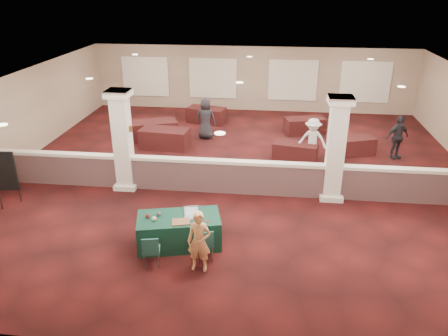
# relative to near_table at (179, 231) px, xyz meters

# --- Properties ---
(ground) EXTENTS (16.00, 16.00, 0.00)m
(ground) POSITION_rel_near_table_xyz_m (1.10, 4.57, -0.39)
(ground) COLOR #401010
(ground) RESTS_ON ground
(wall_back) EXTENTS (16.00, 0.04, 3.20)m
(wall_back) POSITION_rel_near_table_xyz_m (1.10, 12.57, 1.21)
(wall_back) COLOR gray
(wall_back) RESTS_ON ground
(wall_front) EXTENTS (16.00, 0.04, 3.20)m
(wall_front) POSITION_rel_near_table_xyz_m (1.10, -3.43, 1.21)
(wall_front) COLOR gray
(wall_front) RESTS_ON ground
(wall_left) EXTENTS (0.04, 16.00, 3.20)m
(wall_left) POSITION_rel_near_table_xyz_m (-6.90, 4.57, 1.21)
(wall_left) COLOR gray
(wall_left) RESTS_ON ground
(ceiling) EXTENTS (16.00, 16.00, 0.02)m
(ceiling) POSITION_rel_near_table_xyz_m (1.10, 4.57, 2.81)
(ceiling) COLOR white
(ceiling) RESTS_ON wall_back
(partition_wall) EXTENTS (15.60, 0.28, 1.10)m
(partition_wall) POSITION_rel_near_table_xyz_m (1.10, 3.07, 0.17)
(partition_wall) COLOR brown
(partition_wall) RESTS_ON ground
(column_left) EXTENTS (0.72, 0.72, 3.20)m
(column_left) POSITION_rel_near_table_xyz_m (-2.40, 3.07, 1.24)
(column_left) COLOR white
(column_left) RESTS_ON ground
(column_right) EXTENTS (0.72, 0.72, 3.20)m
(column_right) POSITION_rel_near_table_xyz_m (4.10, 3.07, 1.24)
(column_right) COLOR white
(column_right) RESTS_ON ground
(sconce_left) EXTENTS (0.12, 0.12, 0.18)m
(sconce_left) POSITION_rel_near_table_xyz_m (-2.68, 3.07, 1.61)
(sconce_left) COLOR brown
(sconce_left) RESTS_ON column_left
(sconce_right) EXTENTS (0.12, 0.12, 0.18)m
(sconce_right) POSITION_rel_near_table_xyz_m (-2.12, 3.07, 1.61)
(sconce_right) COLOR brown
(sconce_right) RESTS_ON column_left
(near_table) EXTENTS (2.24, 1.49, 0.79)m
(near_table) POSITION_rel_near_table_xyz_m (0.00, 0.00, 0.00)
(near_table) COLOR #0E3327
(near_table) RESTS_ON ground
(conf_chair_main) EXTENTS (0.54, 0.55, 0.85)m
(conf_chair_main) POSITION_rel_near_table_xyz_m (0.75, -0.62, 0.11)
(conf_chair_main) COLOR #1D5357
(conf_chair_main) RESTS_ON ground
(conf_chair_side) EXTENTS (0.48, 0.49, 0.81)m
(conf_chair_side) POSITION_rel_near_table_xyz_m (-0.46, -0.99, 0.09)
(conf_chair_side) COLOR #1D5357
(conf_chair_side) RESTS_ON ground
(woman) EXTENTS (0.56, 0.39, 1.50)m
(woman) POSITION_rel_near_table_xyz_m (0.69, -0.96, 0.35)
(woman) COLOR #EAA165
(woman) RESTS_ON ground
(far_table_front_left) EXTENTS (1.99, 1.14, 0.77)m
(far_table_front_left) POSITION_rel_near_table_xyz_m (-2.03, 6.74, -0.01)
(far_table_front_left) COLOR black
(far_table_front_left) RESTS_ON ground
(far_table_front_center) EXTENTS (1.74, 1.12, 0.65)m
(far_table_front_center) POSITION_rel_near_table_xyz_m (3.10, 6.08, -0.07)
(far_table_front_center) COLOR black
(far_table_front_center) RESTS_ON ground
(far_table_front_right) EXTENTS (1.80, 1.31, 0.66)m
(far_table_front_right) POSITION_rel_near_table_xyz_m (5.31, 6.94, -0.07)
(far_table_front_right) COLOR black
(far_table_front_right) RESTS_ON ground
(far_table_back_left) EXTENTS (2.08, 1.55, 0.76)m
(far_table_back_left) POSITION_rel_near_table_xyz_m (-2.72, 7.77, -0.02)
(far_table_back_left) COLOR black
(far_table_back_left) RESTS_ON ground
(far_table_back_center) EXTENTS (1.89, 1.26, 0.70)m
(far_table_back_center) POSITION_rel_near_table_xyz_m (-0.90, 10.24, -0.04)
(far_table_back_center) COLOR black
(far_table_back_center) RESTS_ON ground
(far_table_back_right) EXTENTS (1.85, 1.29, 0.68)m
(far_table_back_right) POSITION_rel_near_table_xyz_m (3.60, 9.21, -0.06)
(far_table_back_right) COLOR black
(far_table_back_right) RESTS_ON ground
(attendee_a) EXTENTS (0.85, 0.67, 1.55)m
(attendee_a) POSITION_rel_near_table_xyz_m (-3.03, 4.77, 0.38)
(attendee_a) COLOR black
(attendee_a) RESTS_ON ground
(attendee_b) EXTENTS (1.11, 0.67, 1.62)m
(attendee_b) POSITION_rel_near_table_xyz_m (3.69, 6.07, 0.42)
(attendee_b) COLOR silver
(attendee_b) RESTS_ON ground
(attendee_c) EXTENTS (1.08, 0.85, 1.66)m
(attendee_c) POSITION_rel_near_table_xyz_m (6.84, 6.68, 0.43)
(attendee_c) COLOR black
(attendee_c) RESTS_ON ground
(attendee_d) EXTENTS (0.89, 0.54, 1.72)m
(attendee_d) POSITION_rel_near_table_xyz_m (-0.58, 8.07, 0.46)
(attendee_d) COLOR black
(attendee_d) RESTS_ON ground
(laptop_base) EXTENTS (0.41, 0.33, 0.02)m
(laptop_base) POSITION_rel_near_table_xyz_m (0.33, 0.02, 0.40)
(laptop_base) COLOR silver
(laptop_base) RESTS_ON near_table
(laptop_screen) EXTENTS (0.35, 0.10, 0.24)m
(laptop_screen) POSITION_rel_near_table_xyz_m (0.30, 0.15, 0.53)
(laptop_screen) COLOR silver
(laptop_screen) RESTS_ON near_table
(screen_glow) EXTENTS (0.32, 0.08, 0.21)m
(screen_glow) POSITION_rel_near_table_xyz_m (0.30, 0.14, 0.52)
(screen_glow) COLOR silver
(screen_glow) RESTS_ON near_table
(knitting) EXTENTS (0.50, 0.42, 0.03)m
(knitting) POSITION_rel_near_table_xyz_m (0.12, -0.25, 0.41)
(knitting) COLOR #C7661F
(knitting) RESTS_ON near_table
(yarn_cream) EXTENTS (0.12, 0.12, 0.12)m
(yarn_cream) POSITION_rel_near_table_xyz_m (-0.55, -0.25, 0.45)
(yarn_cream) COLOR beige
(yarn_cream) RESTS_ON near_table
(yarn_red) EXTENTS (0.11, 0.11, 0.11)m
(yarn_red) POSITION_rel_near_table_xyz_m (-0.75, -0.13, 0.45)
(yarn_red) COLOR maroon
(yarn_red) RESTS_ON near_table
(yarn_grey) EXTENTS (0.11, 0.11, 0.11)m
(yarn_grey) POSITION_rel_near_table_xyz_m (-0.50, 0.01, 0.45)
(yarn_grey) COLOR #47474B
(yarn_grey) RESTS_ON near_table
(scissors) EXTENTS (0.13, 0.06, 0.01)m
(scissors) POSITION_rel_near_table_xyz_m (0.75, -0.13, 0.40)
(scissors) COLOR #B61513
(scissors) RESTS_ON near_table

